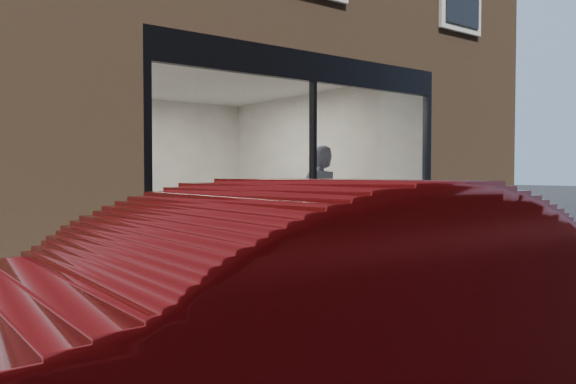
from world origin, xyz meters
TOP-DOWN VIEW (x-y plane):
  - ground at (0.00, 0.00)m, footprint 120.00×120.00m
  - sidewalk_near at (0.00, 1.00)m, footprint 40.00×2.00m
  - kerb_near at (0.00, -0.05)m, footprint 40.00×0.10m
  - host_building_pier_right at (3.75, 8.00)m, footprint 2.50×12.00m
  - host_building_backfill at (0.00, 11.00)m, footprint 5.00×6.00m
  - cafe_floor at (0.00, 5.00)m, footprint 6.00×6.00m
  - cafe_ceiling at (0.00, 5.00)m, footprint 6.00×6.00m
  - cafe_wall_back at (0.00, 7.99)m, footprint 5.00×0.00m
  - cafe_wall_left at (-2.49, 5.00)m, footprint 0.00×6.00m
  - cafe_wall_right at (2.49, 5.00)m, footprint 0.00×6.00m
  - storefront_kick at (0.00, 2.05)m, footprint 5.00×0.10m
  - storefront_header at (0.00, 2.05)m, footprint 5.00×0.10m
  - storefront_mullion at (0.00, 2.05)m, footprint 0.06×0.10m
  - storefront_glass at (0.00, 2.02)m, footprint 4.80×0.00m
  - banquette at (0.00, 2.45)m, footprint 4.00×0.55m
  - person at (0.62, 2.66)m, footprint 0.76×0.54m
  - cafe_table_left at (-0.51, 3.31)m, footprint 0.79×0.79m
  - cafe_table_right at (0.59, 3.00)m, footprint 0.75×0.75m
  - cafe_chair_left at (-1.58, 3.83)m, footprint 0.57×0.57m
  - cafe_chair_right at (0.99, 3.75)m, footprint 0.52×0.52m
  - wall_poster at (-2.45, 4.18)m, footprint 0.02×0.56m
  - parked_car at (-2.64, -1.81)m, footprint 4.57×1.61m

SIDE VIEW (x-z plane):
  - ground at x=0.00m, z-range 0.00..0.00m
  - sidewalk_near at x=0.00m, z-range 0.00..0.01m
  - cafe_floor at x=0.00m, z-range 0.02..0.02m
  - kerb_near at x=0.00m, z-range 0.00..0.12m
  - storefront_kick at x=0.00m, z-range 0.00..0.30m
  - banquette at x=0.00m, z-range 0.00..0.45m
  - cafe_chair_left at x=-1.58m, z-range 0.22..0.26m
  - cafe_chair_right at x=0.99m, z-range 0.22..0.26m
  - cafe_table_left at x=-0.51m, z-range 0.72..0.76m
  - cafe_table_right at x=0.59m, z-range 0.72..0.76m
  - parked_car at x=-2.64m, z-range 0.00..1.50m
  - person at x=0.62m, z-range 0.00..1.96m
  - storefront_mullion at x=0.00m, z-range 0.30..2.80m
  - storefront_glass at x=0.00m, z-range -0.85..3.95m
  - cafe_wall_back at x=0.00m, z-range -0.90..4.10m
  - cafe_wall_left at x=-2.49m, z-range -1.40..4.60m
  - cafe_wall_right at x=2.49m, z-range -1.40..4.60m
  - host_building_pier_right at x=3.75m, z-range 0.00..3.20m
  - host_building_backfill at x=0.00m, z-range 0.00..3.20m
  - wall_poster at x=-2.45m, z-range 1.32..2.07m
  - storefront_header at x=0.00m, z-range 2.80..3.20m
  - cafe_ceiling at x=0.00m, z-range 3.19..3.19m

